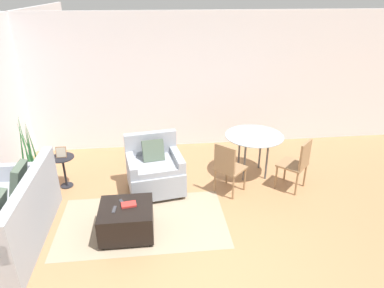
# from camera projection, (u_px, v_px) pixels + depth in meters

# --- Properties ---
(ground_plane) EXTENTS (20.00, 20.00, 0.00)m
(ground_plane) POSITION_uv_depth(u_px,v_px,m) (196.00, 257.00, 4.37)
(ground_plane) COLOR #A3754C
(wall_back) EXTENTS (12.00, 0.06, 2.75)m
(wall_back) POSITION_uv_depth(u_px,v_px,m) (175.00, 82.00, 6.94)
(wall_back) COLOR white
(wall_back) RESTS_ON ground_plane
(area_rug) EXTENTS (2.42, 1.40, 0.01)m
(area_rug) POSITION_uv_depth(u_px,v_px,m) (143.00, 222.00, 5.02)
(area_rug) COLOR gray
(area_rug) RESTS_ON ground_plane
(couch) EXTENTS (0.90, 1.92, 0.95)m
(couch) POSITION_uv_depth(u_px,v_px,m) (11.00, 221.00, 4.53)
(couch) COLOR #999EA8
(couch) RESTS_ON ground_plane
(armchair) EXTENTS (0.99, 0.93, 0.93)m
(armchair) POSITION_uv_depth(u_px,v_px,m) (155.00, 170.00, 5.67)
(armchair) COLOR #999EA8
(armchair) RESTS_ON ground_plane
(ottoman) EXTENTS (0.72, 0.66, 0.44)m
(ottoman) POSITION_uv_depth(u_px,v_px,m) (127.00, 219.00, 4.69)
(ottoman) COLOR black
(ottoman) RESTS_ON ground_plane
(book_stack) EXTENTS (0.22, 0.16, 0.03)m
(book_stack) POSITION_uv_depth(u_px,v_px,m) (129.00, 204.00, 4.64)
(book_stack) COLOR #B72D28
(book_stack) RESTS_ON ottoman
(tv_remote_primary) EXTENTS (0.10, 0.14, 0.01)m
(tv_remote_primary) POSITION_uv_depth(u_px,v_px,m) (122.00, 202.00, 4.72)
(tv_remote_primary) COLOR #333338
(tv_remote_primary) RESTS_ON ottoman
(tv_remote_secondary) EXTENTS (0.06, 0.15, 0.01)m
(tv_remote_secondary) POSITION_uv_depth(u_px,v_px,m) (114.00, 209.00, 4.56)
(tv_remote_secondary) COLOR #333338
(tv_remote_secondary) RESTS_ON ottoman
(potted_plant) EXTENTS (0.41, 0.41, 1.30)m
(potted_plant) POSITION_uv_depth(u_px,v_px,m) (34.00, 174.00, 5.78)
(potted_plant) COLOR maroon
(potted_plant) RESTS_ON ground_plane
(side_table) EXTENTS (0.39, 0.39, 0.56)m
(side_table) POSITION_uv_depth(u_px,v_px,m) (64.00, 166.00, 5.77)
(side_table) COLOR black
(side_table) RESTS_ON ground_plane
(picture_frame) EXTENTS (0.17, 0.07, 0.18)m
(picture_frame) POSITION_uv_depth(u_px,v_px,m) (61.00, 152.00, 5.66)
(picture_frame) COLOR #8C6647
(picture_frame) RESTS_ON side_table
(dining_table) EXTENTS (1.03, 1.03, 0.77)m
(dining_table) POSITION_uv_depth(u_px,v_px,m) (254.00, 140.00, 6.04)
(dining_table) COLOR #99A8AD
(dining_table) RESTS_ON ground_plane
(dining_chair_near_left) EXTENTS (0.59, 0.59, 0.90)m
(dining_chair_near_left) POSITION_uv_depth(u_px,v_px,m) (228.00, 166.00, 5.51)
(dining_chair_near_left) COLOR #93704C
(dining_chair_near_left) RESTS_ON ground_plane
(dining_chair_near_right) EXTENTS (0.59, 0.59, 0.90)m
(dining_chair_near_right) POSITION_uv_depth(u_px,v_px,m) (298.00, 162.00, 5.64)
(dining_chair_near_right) COLOR #93704C
(dining_chair_near_right) RESTS_ON ground_plane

